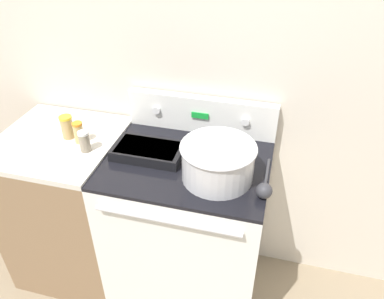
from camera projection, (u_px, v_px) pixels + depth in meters
kitchen_wall at (205, 71)px, 1.88m from camera, size 8.00×0.05×2.50m
stove_range at (188, 229)px, 2.06m from camera, size 0.79×0.65×0.94m
control_panel at (201, 114)px, 1.96m from camera, size 0.79×0.07×0.20m
side_counter at (73, 206)px, 2.20m from camera, size 0.62×0.62×0.95m
mixing_bowl at (218, 160)px, 1.63m from camera, size 0.34×0.34×0.17m
casserole_dish at (148, 151)px, 1.81m from camera, size 0.34×0.19×0.05m
ladle at (265, 189)px, 1.58m from camera, size 0.07×0.30×0.07m
spice_jar_white_cap at (85, 141)px, 1.81m from camera, size 0.05×0.05×0.11m
spice_jar_orange_cap at (79, 132)px, 1.87m from camera, size 0.05×0.05×0.11m
spice_jar_yellow_cap at (67, 127)px, 1.90m from camera, size 0.06×0.06×0.12m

